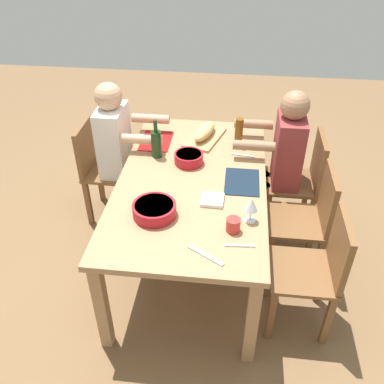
# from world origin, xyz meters

# --- Properties ---
(ground_plane) EXTENTS (8.00, 8.00, 0.00)m
(ground_plane) POSITION_xyz_m (0.00, 0.00, 0.00)
(ground_plane) COLOR brown
(dining_table) EXTENTS (1.76, 1.00, 0.74)m
(dining_table) POSITION_xyz_m (0.00, 0.00, 0.66)
(dining_table) COLOR #A87F56
(dining_table) RESTS_ON ground_plane
(chair_near_left) EXTENTS (0.40, 0.40, 0.85)m
(chair_near_left) POSITION_xyz_m (-0.48, -0.82, 0.48)
(chair_near_left) COLOR brown
(chair_near_left) RESTS_ON ground_plane
(diner_near_left) EXTENTS (0.41, 0.53, 1.20)m
(diner_near_left) POSITION_xyz_m (-0.48, -0.64, 0.70)
(diner_near_left) COLOR #2D2D38
(diner_near_left) RESTS_ON ground_plane
(chair_far_left) EXTENTS (0.40, 0.40, 0.85)m
(chair_far_left) POSITION_xyz_m (-0.48, 0.82, 0.48)
(chair_far_left) COLOR brown
(chair_far_left) RESTS_ON ground_plane
(diner_far_left) EXTENTS (0.41, 0.53, 1.20)m
(diner_far_left) POSITION_xyz_m (-0.48, 0.64, 0.70)
(diner_far_left) COLOR #2D2D38
(diner_far_left) RESTS_ON ground_plane
(chair_far_right) EXTENTS (0.40, 0.40, 0.85)m
(chair_far_right) POSITION_xyz_m (0.48, 0.82, 0.48)
(chair_far_right) COLOR brown
(chair_far_right) RESTS_ON ground_plane
(chair_far_center) EXTENTS (0.40, 0.40, 0.85)m
(chair_far_center) POSITION_xyz_m (0.00, 0.82, 0.48)
(chair_far_center) COLOR brown
(chair_far_center) RESTS_ON ground_plane
(serving_bowl_pasta) EXTENTS (0.26, 0.26, 0.08)m
(serving_bowl_pasta) POSITION_xyz_m (0.41, -0.18, 0.78)
(serving_bowl_pasta) COLOR #B21923
(serving_bowl_pasta) RESTS_ON dining_table
(serving_bowl_greens) EXTENTS (0.21, 0.21, 0.08)m
(serving_bowl_greens) POSITION_xyz_m (-0.20, -0.05, 0.78)
(serving_bowl_greens) COLOR #B21923
(serving_bowl_greens) RESTS_ON dining_table
(cutting_board) EXTENTS (0.45, 0.33, 0.02)m
(cutting_board) POSITION_xyz_m (-0.57, 0.03, 0.75)
(cutting_board) COLOR tan
(cutting_board) RESTS_ON dining_table
(bread_loaf) EXTENTS (0.34, 0.20, 0.09)m
(bread_loaf) POSITION_xyz_m (-0.57, 0.03, 0.81)
(bread_loaf) COLOR tan
(bread_loaf) RESTS_ON cutting_board
(wine_bottle) EXTENTS (0.08, 0.08, 0.29)m
(wine_bottle) POSITION_xyz_m (-0.27, -0.29, 0.85)
(wine_bottle) COLOR #193819
(wine_bottle) RESTS_ON dining_table
(beer_bottle) EXTENTS (0.06, 0.06, 0.22)m
(beer_bottle) POSITION_xyz_m (-0.50, 0.30, 0.85)
(beer_bottle) COLOR brown
(beer_bottle) RESTS_ON dining_table
(wine_glass) EXTENTS (0.08, 0.08, 0.17)m
(wine_glass) POSITION_xyz_m (0.40, 0.39, 0.86)
(wine_glass) COLOR silver
(wine_glass) RESTS_ON dining_table
(placemat_near_left) EXTENTS (0.32, 0.23, 0.01)m
(placemat_near_left) POSITION_xyz_m (-0.48, -0.34, 0.74)
(placemat_near_left) COLOR maroon
(placemat_near_left) RESTS_ON dining_table
(fork_far_left) EXTENTS (0.04, 0.17, 0.01)m
(fork_far_left) POSITION_xyz_m (-0.34, 0.34, 0.74)
(fork_far_left) COLOR silver
(fork_far_left) RESTS_ON dining_table
(cup_far_right) EXTENTS (0.08, 0.08, 0.08)m
(cup_far_right) POSITION_xyz_m (0.50, 0.30, 0.78)
(cup_far_right) COLOR red
(cup_far_right) RESTS_ON dining_table
(fork_far_right) EXTENTS (0.03, 0.17, 0.01)m
(fork_far_right) POSITION_xyz_m (0.62, 0.34, 0.74)
(fork_far_right) COLOR silver
(fork_far_right) RESTS_ON dining_table
(placemat_far_center) EXTENTS (0.32, 0.23, 0.01)m
(placemat_far_center) POSITION_xyz_m (0.00, 0.34, 0.74)
(placemat_far_center) COLOR #142333
(placemat_far_center) RESTS_ON dining_table
(carving_knife) EXTENTS (0.14, 0.21, 0.01)m
(carving_knife) POSITION_xyz_m (0.72, 0.16, 0.74)
(carving_knife) COLOR silver
(carving_knife) RESTS_ON dining_table
(napkin_stack) EXTENTS (0.14, 0.14, 0.02)m
(napkin_stack) POSITION_xyz_m (0.24, 0.16, 0.75)
(napkin_stack) COLOR white
(napkin_stack) RESTS_ON dining_table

